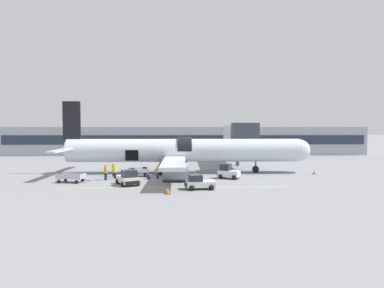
{
  "coord_description": "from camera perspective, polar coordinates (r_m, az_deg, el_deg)",
  "views": [
    {
      "loc": [
        -0.64,
        -41.07,
        6.17
      ],
      "look_at": [
        0.61,
        3.32,
        4.05
      ],
      "focal_mm": 32.0,
      "sensor_mm": 36.0,
      "label": 1
    }
  ],
  "objects": [
    {
      "name": "safety_cone_engine_left",
      "position": [
        32.24,
        -4.1,
        -7.79
      ],
      "size": [
        0.55,
        0.55,
        0.62
      ],
      "color": "black",
      "rests_on": "ground_plane"
    },
    {
      "name": "baggage_cart_loading",
      "position": [
        43.96,
        -8.88,
        -4.63
      ],
      "size": [
        3.54,
        2.17,
        1.18
      ],
      "color": "silver",
      "rests_on": "ground_plane"
    },
    {
      "name": "baggage_cart_queued",
      "position": [
        41.08,
        -19.39,
        -5.38
      ],
      "size": [
        3.99,
        2.22,
        1.01
      ],
      "color": "#B7BABF",
      "rests_on": "ground_plane"
    },
    {
      "name": "ground_crew_loader_b",
      "position": [
        42.43,
        -12.72,
        -4.52
      ],
      "size": [
        0.53,
        0.53,
        1.65
      ],
      "color": "#1E2338",
      "rests_on": "ground_plane"
    },
    {
      "name": "apron_marking_line",
      "position": [
        35.62,
        -3.1,
        -7.24
      ],
      "size": [
        24.2,
        0.41,
        0.01
      ],
      "color": "yellow",
      "rests_on": "ground_plane"
    },
    {
      "name": "airplane",
      "position": [
        46.62,
        -1.86,
        -1.24
      ],
      "size": [
        34.84,
        29.09,
        9.72
      ],
      "color": "silver",
      "rests_on": "ground_plane"
    },
    {
      "name": "ground_crew_marshal",
      "position": [
        41.71,
        -14.2,
        -4.57
      ],
      "size": [
        0.57,
        0.57,
        1.78
      ],
      "color": "#1E2338",
      "rests_on": "ground_plane"
    },
    {
      "name": "safety_cone_nose",
      "position": [
        48.57,
        19.68,
        -4.42
      ],
      "size": [
        0.51,
        0.51,
        0.57
      ],
      "color": "black",
      "rests_on": "ground_plane"
    },
    {
      "name": "ground_crew_loader_a",
      "position": [
        43.76,
        -3.86,
        -4.21
      ],
      "size": [
        0.54,
        0.54,
        1.69
      ],
      "color": "#1E2338",
      "rests_on": "ground_plane"
    },
    {
      "name": "jet_bridge_stub",
      "position": [
        54.84,
        7.8,
        1.53
      ],
      "size": [
        3.89,
        14.17,
        6.87
      ],
      "color": "#4C4C51",
      "rests_on": "ground_plane"
    },
    {
      "name": "ground_crew_supervisor",
      "position": [
        44.5,
        -12.94,
        -4.15
      ],
      "size": [
        0.55,
        0.54,
        1.7
      ],
      "color": "#2D2D33",
      "rests_on": "ground_plane"
    },
    {
      "name": "baggage_tug_rear",
      "position": [
        37.68,
        -10.58,
        -5.65
      ],
      "size": [
        2.95,
        3.67,
        1.63
      ],
      "color": "silver",
      "rests_on": "ground_plane"
    },
    {
      "name": "suitcase_on_tarmac_upright",
      "position": [
        41.53,
        -7.3,
        -5.51
      ],
      "size": [
        0.46,
        0.38,
        0.58
      ],
      "color": "#1E2347",
      "rests_on": "ground_plane"
    },
    {
      "name": "ground_crew_driver",
      "position": [
        42.55,
        -4.69,
        -4.45
      ],
      "size": [
        0.44,
        0.57,
        1.63
      ],
      "color": "#2D2D33",
      "rests_on": "ground_plane"
    },
    {
      "name": "safety_cone_wingtip",
      "position": [
        39.49,
        0.01,
        -5.87
      ],
      "size": [
        0.58,
        0.58,
        0.58
      ],
      "color": "black",
      "rests_on": "ground_plane"
    },
    {
      "name": "baggage_tug_lead",
      "position": [
        34.6,
        1.17,
        -6.46
      ],
      "size": [
        3.14,
        2.35,
        1.47
      ],
      "color": "silver",
      "rests_on": "ground_plane"
    },
    {
      "name": "ground_crew_helper",
      "position": [
        41.72,
        -5.75,
        -4.63
      ],
      "size": [
        0.4,
        0.56,
        1.6
      ],
      "color": "#2D2D33",
      "rests_on": "ground_plane"
    },
    {
      "name": "baggage_tug_mid",
      "position": [
        41.89,
        6.05,
        -4.73
      ],
      "size": [
        2.92,
        2.52,
        1.79
      ],
      "color": "silver",
      "rests_on": "ground_plane"
    },
    {
      "name": "ground_plane",
      "position": [
        41.54,
        -0.72,
        -5.82
      ],
      "size": [
        500.0,
        500.0,
        0.0
      ],
      "primitive_type": "plane",
      "color": "gray"
    },
    {
      "name": "terminal_strip",
      "position": [
        80.52,
        -1.16,
        0.59
      ],
      "size": [
        81.69,
        10.28,
        6.34
      ],
      "color": "#9EA3AD",
      "rests_on": "ground_plane"
    }
  ]
}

